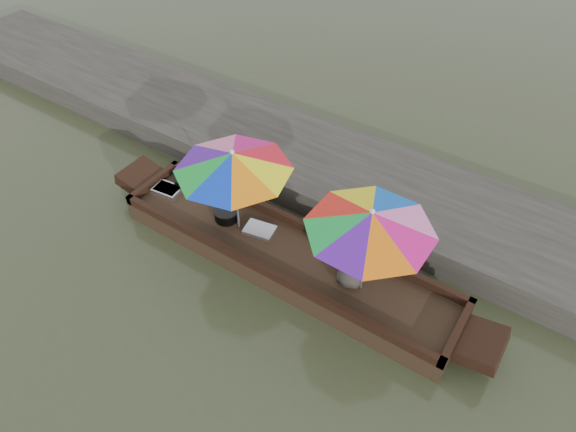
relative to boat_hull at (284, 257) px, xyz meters
The scene contains 11 objects.
water 0.17m from the boat_hull, ahead, with size 80.00×80.00×0.00m, color #363E24.
dock 2.20m from the boat_hull, 90.00° to the left, with size 22.00×2.20×0.50m, color #2D2B26.
boat_hull is the anchor object (origin of this frame).
cooking_pot 2.37m from the boat_hull, behind, with size 0.33×0.33×0.17m, color black.
tray_crayfish 2.46m from the boat_hull, behind, with size 0.48×0.33×0.09m, color silver.
tray_scallop 0.60m from the boat_hull, 168.27° to the left, with size 0.48×0.33×0.06m, color silver.
charcoal_grill 1.21m from the boat_hull, behind, with size 0.39×0.39×0.18m, color black.
supply_bag 0.96m from the boat_hull, 24.15° to the left, with size 0.28×0.22×0.26m, color silver.
vendor 1.33m from the boat_hull, ahead, with size 0.49×0.32×1.00m, color #3A3430.
umbrella_bow 1.30m from the boat_hull, behind, with size 1.77×1.77×1.55m, color #FFF614, non-canonical shape.
umbrella_stern 1.63m from the boat_hull, ahead, with size 1.75×1.75×1.55m, color pink, non-canonical shape.
Camera 1 is at (3.01, -4.43, 6.26)m, focal length 32.00 mm.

